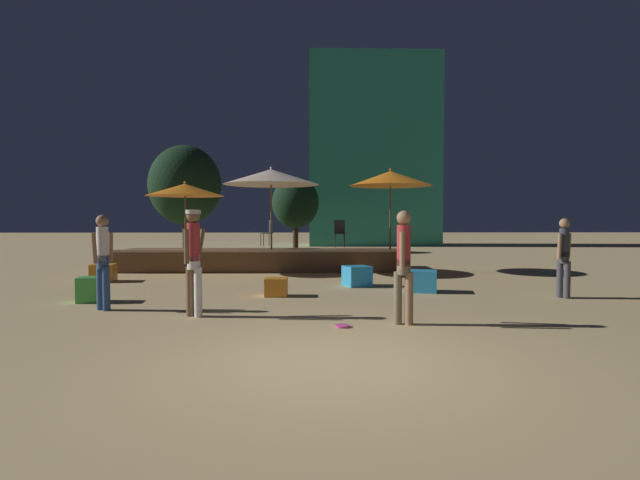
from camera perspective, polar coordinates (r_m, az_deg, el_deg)
The scene contains 20 objects.
ground_plane at distance 5.84m, azimuth 1.37°, elevation -13.83°, with size 120.00×120.00×0.00m, color tan.
wooden_deck at distance 16.55m, azimuth -6.71°, elevation -2.23°, with size 9.22×2.38×0.73m.
patio_umbrella_0 at distance 15.90m, azimuth 8.07°, elevation 6.96°, with size 2.60×2.60×3.24m.
patio_umbrella_1 at distance 15.84m, azimuth -15.17°, elevation 5.54°, with size 2.36×2.36×2.82m.
patio_umbrella_2 at distance 15.53m, azimuth -5.61°, elevation 7.17°, with size 2.96×2.96×3.27m.
cube_seat_0 at distance 11.55m, azimuth 11.69°, elevation -4.63°, with size 0.73×0.73×0.48m.
cube_seat_1 at distance 10.93m, azimuth -24.77°, elevation -5.15°, with size 0.50×0.50×0.50m.
cube_seat_2 at distance 12.34m, azimuth 4.25°, elevation -4.13°, with size 0.75×0.75×0.49m.
cube_seat_3 at distance 14.41m, azimuth -23.52°, elevation -3.46°, with size 0.67×0.67×0.46m.
cube_seat_4 at distance 10.74m, azimuth -5.02°, elevation -5.38°, with size 0.48×0.48×0.39m.
person_0 at distance 8.62m, azimuth -14.24°, elevation -1.70°, with size 0.31×0.49×1.81m.
person_1 at distance 11.54m, azimuth 26.11°, elevation -1.59°, with size 0.41×0.29×1.66m.
person_2 at distance 9.76m, azimuth -23.58°, elevation -1.96°, with size 0.29×0.41×1.72m.
person_3 at distance 7.83m, azimuth 9.53°, elevation -2.51°, with size 0.29×0.49×1.77m.
bistro_chair_0 at distance 17.19m, azimuth -5.87°, elevation 1.09°, with size 0.45×0.45×0.90m.
bistro_chair_1 at distance 16.61m, azimuth 2.26°, elevation 1.06°, with size 0.40×0.40×0.90m.
frisbee_disc at distance 7.68m, azimuth 2.58°, elevation -9.78°, with size 0.22×0.22×0.03m.
background_tree_0 at distance 25.30m, azimuth -2.82°, elevation 4.27°, with size 2.37×2.37×3.82m.
background_tree_1 at distance 23.27m, azimuth -15.17°, elevation 6.07°, with size 3.21×3.21×4.97m.
distant_building at distance 33.27m, azimuth 6.02°, elevation 9.88°, with size 8.26×4.19×12.06m.
Camera 1 is at (-0.25, -5.61, 1.62)m, focal length 28.00 mm.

